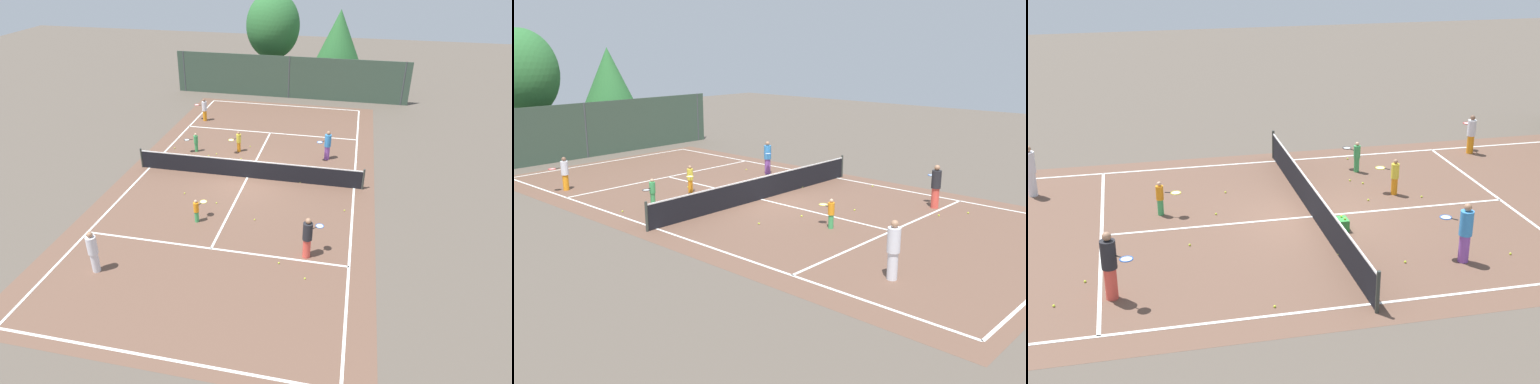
% 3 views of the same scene
% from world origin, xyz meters
% --- Properties ---
extents(ground_plane, '(80.00, 80.00, 0.00)m').
position_xyz_m(ground_plane, '(0.00, 0.00, 0.00)').
color(ground_plane, brown).
extents(court_surface, '(13.00, 25.00, 0.01)m').
position_xyz_m(court_surface, '(0.00, 0.00, 0.00)').
color(court_surface, brown).
rests_on(court_surface, ground_plane).
extents(tennis_net, '(11.90, 0.10, 1.10)m').
position_xyz_m(tennis_net, '(0.00, 0.00, 0.51)').
color(tennis_net, '#333833').
rests_on(tennis_net, ground_plane).
extents(perimeter_fence, '(18.00, 0.12, 3.20)m').
position_xyz_m(perimeter_fence, '(0.00, 14.00, 1.60)').
color(perimeter_fence, '#384C3D').
rests_on(perimeter_fence, ground_plane).
extents(tree_0, '(3.35, 3.35, 6.29)m').
position_xyz_m(tree_0, '(3.44, 16.72, 4.39)').
color(tree_0, brown).
rests_on(tree_0, ground_plane).
extents(tree_1, '(4.34, 4.22, 7.40)m').
position_xyz_m(tree_1, '(-1.94, 17.36, 4.78)').
color(tree_1, brown).
rests_on(tree_1, ground_plane).
extents(player_0, '(0.83, 0.82, 1.69)m').
position_xyz_m(player_0, '(3.86, 3.18, 0.87)').
color(player_0, purple).
rests_on(player_0, ground_plane).
extents(player_1, '(0.50, 0.82, 1.11)m').
position_xyz_m(player_1, '(-1.20, -4.56, 0.58)').
color(player_1, '#3FA559').
rests_on(player_1, ground_plane).
extents(player_2, '(0.71, 0.77, 1.24)m').
position_xyz_m(player_2, '(-1.28, 3.14, 0.65)').
color(player_2, orange).
rests_on(player_2, ground_plane).
extents(player_3, '(0.81, 0.58, 1.14)m').
position_xyz_m(player_3, '(-3.73, 2.62, 0.60)').
color(player_3, '#3FA559').
rests_on(player_3, ground_plane).
extents(player_4, '(0.91, 0.42, 1.54)m').
position_xyz_m(player_4, '(-4.83, 7.69, 0.79)').
color(player_4, orange).
rests_on(player_4, ground_plane).
extents(player_5, '(0.84, 0.84, 1.78)m').
position_xyz_m(player_5, '(3.83, -6.08, 0.92)').
color(player_5, '#E54C3F').
rests_on(player_5, ground_plane).
extents(player_6, '(0.37, 0.37, 1.75)m').
position_xyz_m(player_6, '(-3.80, -8.66, 0.90)').
color(player_6, silver).
rests_on(player_6, ground_plane).
extents(ball_crate, '(0.47, 0.33, 0.43)m').
position_xyz_m(ball_crate, '(1.14, 0.60, 0.18)').
color(ball_crate, green).
rests_on(ball_crate, ground_plane).
extents(tennis_ball_0, '(0.07, 0.07, 0.07)m').
position_xyz_m(tennis_ball_0, '(5.13, -2.30, 0.03)').
color(tennis_ball_0, '#CCE533').
rests_on(tennis_ball_0, ground_plane).
extents(tennis_ball_1, '(0.07, 0.07, 0.07)m').
position_xyz_m(tennis_ball_1, '(3.79, 4.65, 0.03)').
color(tennis_ball_1, '#CCE533').
rests_on(tennis_ball_1, ground_plane).
extents(tennis_ball_2, '(0.07, 0.07, 0.07)m').
position_xyz_m(tennis_ball_2, '(2.78, 0.01, 0.03)').
color(tennis_ball_2, '#CCE533').
rests_on(tennis_ball_2, ground_plane).
extents(tennis_ball_3, '(0.07, 0.07, 0.07)m').
position_xyz_m(tennis_ball_3, '(-0.82, -2.92, 0.03)').
color(tennis_ball_3, '#CCE533').
rests_on(tennis_ball_3, ground_plane).
extents(tennis_ball_4, '(0.07, 0.07, 0.07)m').
position_xyz_m(tennis_ball_4, '(-2.80, 2.11, 0.03)').
color(tennis_ball_4, '#CCE533').
rests_on(tennis_ball_4, ground_plane).
extents(tennis_ball_5, '(0.07, 0.07, 0.07)m').
position_xyz_m(tennis_ball_5, '(-2.62, -2.35, 0.03)').
color(tennis_ball_5, '#CCE533').
rests_on(tennis_ball_5, ground_plane).
extents(tennis_ball_6, '(0.07, 0.07, 0.07)m').
position_xyz_m(tennis_ball_6, '(-2.43, 2.46, 0.03)').
color(tennis_ball_6, '#CCE533').
rests_on(tennis_ball_6, ground_plane).
extents(tennis_ball_7, '(0.07, 0.07, 0.07)m').
position_xyz_m(tennis_ball_7, '(3.61, 1.63, 0.03)').
color(tennis_ball_7, '#CCE533').
rests_on(tennis_ball_7, ground_plane).
extents(tennis_ball_8, '(0.07, 0.07, 0.07)m').
position_xyz_m(tennis_ball_8, '(3.94, -7.47, 0.03)').
color(tennis_ball_8, '#CCE533').
rests_on(tennis_ball_8, ground_plane).
extents(tennis_ball_9, '(0.07, 0.07, 0.07)m').
position_xyz_m(tennis_ball_9, '(-0.77, 3.95, 0.03)').
color(tennis_ball_9, '#CCE533').
rests_on(tennis_ball_9, ground_plane).
extents(tennis_ball_10, '(0.07, 0.07, 0.07)m').
position_xyz_m(tennis_ball_10, '(1.26, -3.95, 0.03)').
color(tennis_ball_10, '#CCE533').
rests_on(tennis_ball_10, ground_plane).
extents(tennis_ball_11, '(0.07, 0.07, 0.07)m').
position_xyz_m(tennis_ball_11, '(-5.11, 2.75, 0.03)').
color(tennis_ball_11, '#CCE533').
rests_on(tennis_ball_11, ground_plane).
extents(tennis_ball_12, '(0.07, 0.07, 0.07)m').
position_xyz_m(tennis_ball_12, '(2.85, -6.77, 0.03)').
color(tennis_ball_12, '#CCE533').
rests_on(tennis_ball_12, ground_plane).
extents(tennis_ball_13, '(0.07, 0.07, 0.07)m').
position_xyz_m(tennis_ball_13, '(-0.88, 2.13, 0.03)').
color(tennis_ball_13, '#CCE533').
rests_on(tennis_ball_13, ground_plane).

